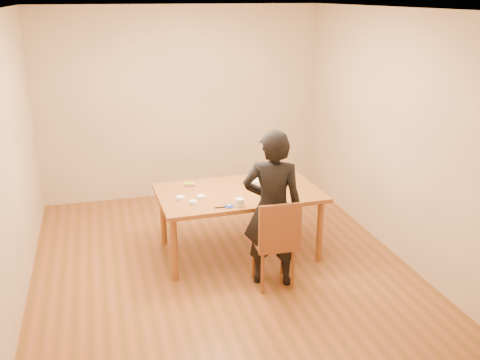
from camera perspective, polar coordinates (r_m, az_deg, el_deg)
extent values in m
cube|color=brown|center=(6.05, -2.27, -8.67)|extent=(4.00, 4.50, 0.00)
cube|color=silver|center=(5.34, -2.67, 17.83)|extent=(4.00, 4.50, 0.00)
cube|color=tan|center=(7.70, -6.21, 8.07)|extent=(4.00, 0.00, 2.70)
cube|color=tan|center=(5.48, -23.29, 1.98)|extent=(0.00, 4.50, 2.70)
cube|color=tan|center=(6.28, 15.71, 4.89)|extent=(0.00, 4.50, 2.70)
cube|color=brown|center=(5.96, -0.13, -1.39)|extent=(1.82, 1.12, 0.04)
cube|color=brown|center=(5.43, 3.56, -6.80)|extent=(0.38, 0.38, 0.04)
cylinder|color=red|center=(6.04, 2.16, -0.78)|extent=(0.26, 0.26, 0.02)
cylinder|color=white|center=(6.03, 2.17, -0.35)|extent=(0.24, 0.24, 0.08)
ellipsoid|color=white|center=(6.01, 2.18, 0.11)|extent=(0.23, 0.23, 0.03)
cylinder|color=white|center=(5.52, -0.04, -2.40)|extent=(0.09, 0.09, 0.08)
cylinder|color=#172E9A|center=(5.52, -1.20, -2.83)|extent=(0.10, 0.10, 0.01)
ellipsoid|color=white|center=(5.51, -1.20, -2.70)|extent=(0.04, 0.04, 0.02)
cylinder|color=white|center=(5.60, -4.99, -2.40)|extent=(0.08, 0.08, 0.04)
cylinder|color=white|center=(5.72, -4.19, -1.86)|extent=(0.09, 0.09, 0.04)
cylinder|color=white|center=(5.72, -6.38, -1.96)|extent=(0.09, 0.09, 0.04)
cube|color=#D4317B|center=(6.13, -5.37, -0.57)|extent=(0.13, 0.09, 0.02)
cube|color=green|center=(6.12, -5.43, -0.40)|extent=(0.13, 0.09, 0.02)
cube|color=black|center=(5.50, -1.83, -2.91)|extent=(0.18, 0.02, 0.01)
imported|color=black|center=(5.32, 3.48, -3.08)|extent=(0.69, 0.56, 1.63)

